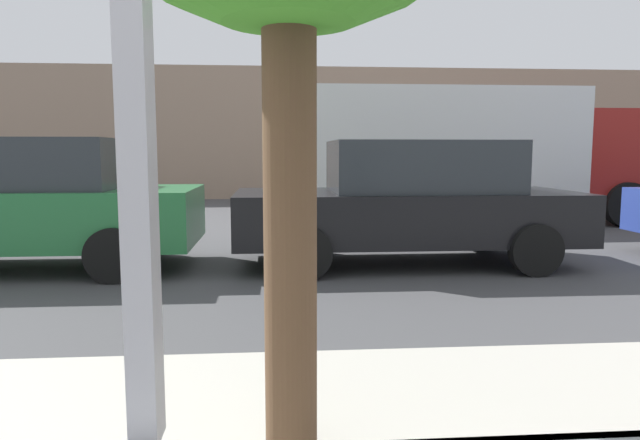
{
  "coord_description": "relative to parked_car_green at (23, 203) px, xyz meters",
  "views": [
    {
      "loc": [
        0.23,
        -0.92,
        1.49
      ],
      "look_at": [
        0.55,
        3.17,
        1.01
      ],
      "focal_mm": 32.56,
      "sensor_mm": 36.0,
      "label": 1
    }
  ],
  "objects": [
    {
      "name": "box_truck",
      "position": [
        7.38,
        4.47,
        0.69
      ],
      "size": [
        7.29,
        2.44,
        2.76
      ],
      "color": "silver",
      "rests_on": "ground"
    },
    {
      "name": "parked_car_green",
      "position": [
        0.0,
        0.0,
        0.0
      ],
      "size": [
        4.39,
        1.99,
        1.66
      ],
      "color": "#236B38",
      "rests_on": "ground"
    },
    {
      "name": "ground_plane",
      "position": [
        2.95,
        1.34,
        -0.85
      ],
      "size": [
        60.0,
        60.0,
        0.0
      ],
      "primitive_type": "plane",
      "color": "#424244"
    },
    {
      "name": "building_facade_far",
      "position": [
        2.95,
        11.62,
        1.24
      ],
      "size": [
        28.0,
        1.2,
        4.17
      ],
      "primitive_type": "cube",
      "color": "gray",
      "rests_on": "ground"
    },
    {
      "name": "parked_car_black",
      "position": [
        4.98,
        0.0,
        -0.01
      ],
      "size": [
        4.49,
        2.02,
        1.64
      ],
      "color": "black",
      "rests_on": "ground"
    }
  ]
}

